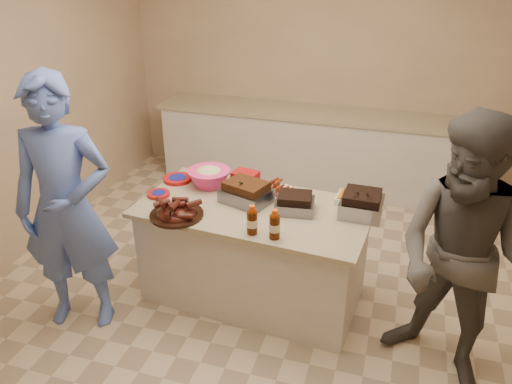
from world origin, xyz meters
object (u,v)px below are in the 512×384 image
(rib_platter, at_px, (177,216))
(guest_gray, at_px, (439,371))
(island, at_px, (254,294))
(bbq_bottle_b, at_px, (274,238))
(guest_blue, at_px, (87,315))
(plastic_cup, at_px, (196,178))
(bbq_bottle_a, at_px, (252,233))
(roasting_pan, at_px, (361,214))
(mustard_bottle, at_px, (243,197))
(coleslaw_bowl, at_px, (209,186))

(rib_platter, xyz_separation_m, guest_gray, (1.92, -0.13, -0.81))
(island, xyz_separation_m, rib_platter, (-0.49, -0.29, 0.81))
(bbq_bottle_b, height_order, guest_gray, bbq_bottle_b)
(rib_platter, xyz_separation_m, guest_blue, (-0.67, -0.33, -0.81))
(rib_platter, bearing_deg, plastic_cup, 100.85)
(rib_platter, height_order, bbq_bottle_a, bbq_bottle_a)
(bbq_bottle_a, bearing_deg, roasting_pan, 35.56)
(mustard_bottle, bearing_deg, guest_gray, -19.61)
(bbq_bottle_a, height_order, mustard_bottle, bbq_bottle_a)
(mustard_bottle, bearing_deg, plastic_cup, 156.32)
(plastic_cup, bearing_deg, guest_gray, -20.60)
(rib_platter, distance_m, roasting_pan, 1.33)
(bbq_bottle_a, relative_size, bbq_bottle_b, 1.00)
(coleslaw_bowl, height_order, guest_blue, coleslaw_bowl)
(island, height_order, bbq_bottle_a, bbq_bottle_a)
(rib_platter, relative_size, guest_blue, 0.21)
(island, distance_m, roasting_pan, 1.13)
(bbq_bottle_b, bearing_deg, guest_gray, -2.08)
(rib_platter, xyz_separation_m, bbq_bottle_b, (0.75, -0.09, 0.00))
(guest_blue, bearing_deg, guest_gray, -11.53)
(roasting_pan, xyz_separation_m, guest_gray, (0.66, -0.54, -0.81))
(bbq_bottle_a, relative_size, mustard_bottle, 1.68)
(rib_platter, bearing_deg, roasting_pan, 17.90)
(island, xyz_separation_m, bbq_bottle_b, (0.26, -0.38, 0.81))
(mustard_bottle, xyz_separation_m, guest_blue, (-1.03, -0.76, -0.81))
(island, relative_size, plastic_cup, 16.93)
(guest_blue, bearing_deg, plastic_cup, 44.72)
(guest_blue, bearing_deg, mustard_bottle, 20.44)
(guest_gray, bearing_deg, rib_platter, -154.92)
(guest_blue, bearing_deg, coleslaw_bowl, 34.67)
(bbq_bottle_a, bearing_deg, mustard_bottle, 114.74)
(bbq_bottle_a, xyz_separation_m, bbq_bottle_b, (0.16, -0.01, 0.00))
(plastic_cup, distance_m, guest_gray, 2.33)
(island, height_order, guest_gray, island)
(roasting_pan, bearing_deg, island, -169.98)
(plastic_cup, relative_size, guest_gray, 0.06)
(plastic_cup, bearing_deg, roasting_pan, -9.43)
(rib_platter, distance_m, guest_gray, 2.09)
(rib_platter, bearing_deg, mustard_bottle, 49.78)
(rib_platter, bearing_deg, guest_blue, -153.45)
(island, bearing_deg, guest_gray, -11.64)
(guest_blue, relative_size, guest_gray, 1.05)
(roasting_pan, distance_m, guest_blue, 2.23)
(bbq_bottle_b, height_order, plastic_cup, bbq_bottle_b)
(island, xyz_separation_m, guest_blue, (-1.16, -0.63, 0.00))
(roasting_pan, relative_size, bbq_bottle_b, 1.41)
(rib_platter, bearing_deg, coleslaw_bowl, 85.61)
(coleslaw_bowl, distance_m, bbq_bottle_a, 0.82)
(rib_platter, distance_m, coleslaw_bowl, 0.53)
(rib_platter, xyz_separation_m, roasting_pan, (1.27, 0.41, 0.00))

